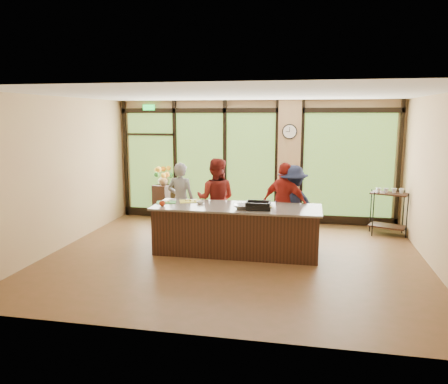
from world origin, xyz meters
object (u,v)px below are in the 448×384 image
at_px(cook_right, 292,205).
at_px(bar_cart, 389,207).
at_px(island_base, 237,230).
at_px(cook_left, 181,200).
at_px(flower_stand, 164,202).
at_px(roasting_pan, 258,207).

distance_m(cook_right, bar_cart, 2.37).
xyz_separation_m(island_base, cook_right, (1.02, 0.80, 0.38)).
bearing_deg(bar_cart, cook_left, -144.81).
distance_m(cook_left, flower_stand, 1.90).
bearing_deg(cook_left, island_base, 151.86).
bearing_deg(cook_right, cook_left, -2.91).
xyz_separation_m(cook_right, roasting_pan, (-0.58, -1.01, 0.14)).
xyz_separation_m(roasting_pan, bar_cart, (2.66, 2.13, -0.33)).
bearing_deg(island_base, bar_cart, 31.78).
height_order(cook_right, bar_cart, cook_right).
distance_m(cook_left, bar_cart, 4.60).
distance_m(cook_right, roasting_pan, 1.18).
bearing_deg(cook_left, bar_cart, -162.95).
height_order(cook_right, flower_stand, cook_right).
xyz_separation_m(roasting_pan, flower_stand, (-2.74, 2.66, -0.52)).
xyz_separation_m(island_base, flower_stand, (-2.31, 2.45, -0.00)).
height_order(island_base, roasting_pan, roasting_pan).
bearing_deg(flower_stand, cook_left, -37.74).
distance_m(island_base, cook_left, 1.65).
bearing_deg(cook_right, flower_stand, -28.34).
height_order(cook_left, flower_stand, cook_left).
relative_size(cook_right, roasting_pan, 3.74).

